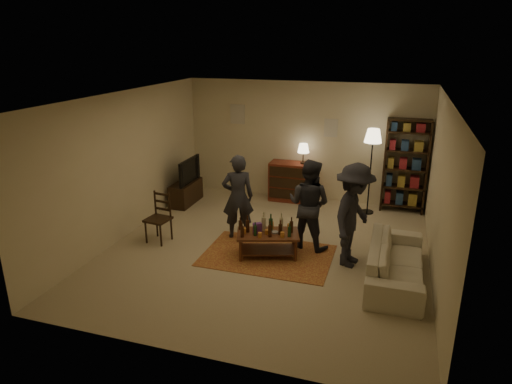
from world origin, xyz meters
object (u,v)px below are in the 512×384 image
at_px(dining_chair, 160,215).
at_px(person_right, 309,204).
at_px(floor_lamp, 373,142).
at_px(person_left, 238,197).
at_px(coffee_table, 267,235).
at_px(bookshelf, 405,165).
at_px(tv_stand, 186,187).
at_px(dresser, 292,181).
at_px(sofa, 396,262).
at_px(person_by_sofa, 353,216).

distance_m(dining_chair, person_right, 2.74).
xyz_separation_m(floor_lamp, person_left, (-2.23, -2.04, -0.76)).
relative_size(coffee_table, bookshelf, 0.58).
bearing_deg(tv_stand, dresser, 22.07).
bearing_deg(dining_chair, floor_lamp, 43.66).
xyz_separation_m(coffee_table, person_right, (0.59, 0.58, 0.43)).
relative_size(dresser, floor_lamp, 0.74).
xyz_separation_m(tv_stand, person_left, (1.77, -1.41, 0.42)).
distance_m(floor_lamp, sofa, 3.17).
bearing_deg(person_left, floor_lamp, -162.18).
xyz_separation_m(bookshelf, person_left, (-2.92, -2.39, -0.23)).
xyz_separation_m(tv_stand, dresser, (2.25, 0.91, 0.09)).
relative_size(person_left, person_by_sofa, 0.93).
relative_size(bookshelf, floor_lamp, 1.10).
relative_size(bookshelf, person_left, 1.25).
height_order(floor_lamp, person_left, floor_lamp).
bearing_deg(coffee_table, dresser, 95.06).
bearing_deg(person_right, dining_chair, 26.52).
relative_size(dresser, person_right, 0.83).
height_order(floor_lamp, sofa, floor_lamp).
relative_size(coffee_table, person_right, 0.72).
height_order(tv_stand, floor_lamp, floor_lamp).
distance_m(dresser, person_left, 2.39).
bearing_deg(coffee_table, person_by_sofa, 5.18).
bearing_deg(bookshelf, sofa, -90.82).
height_order(tv_stand, person_right, person_right).
distance_m(dresser, person_right, 2.51).
distance_m(tv_stand, person_left, 2.30).
distance_m(dining_chair, person_by_sofa, 3.51).
distance_m(coffee_table, person_left, 1.04).
bearing_deg(dresser, floor_lamp, -9.14).
height_order(bookshelf, person_by_sofa, bookshelf).
bearing_deg(dresser, coffee_table, -84.94).
bearing_deg(dresser, bookshelf, 1.57).
relative_size(tv_stand, person_by_sofa, 0.61).
relative_size(sofa, person_by_sofa, 1.20).
xyz_separation_m(tv_stand, bookshelf, (4.69, 0.98, 0.65)).
xyz_separation_m(person_left, person_right, (1.34, -0.02, 0.01)).
distance_m(dining_chair, floor_lamp, 4.55).
relative_size(coffee_table, sofa, 0.56).
distance_m(tv_stand, person_by_sofa, 4.37).
height_order(dresser, floor_lamp, floor_lamp).
relative_size(dresser, bookshelf, 0.67).
distance_m(coffee_table, tv_stand, 3.21).
bearing_deg(tv_stand, coffee_table, -38.59).
height_order(floor_lamp, person_right, floor_lamp).
height_order(tv_stand, bookshelf, bookshelf).
bearing_deg(floor_lamp, dresser, 170.86).
xyz_separation_m(bookshelf, sofa, (-0.05, -3.18, -0.73)).
xyz_separation_m(person_left, person_by_sofa, (2.16, -0.47, 0.06)).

